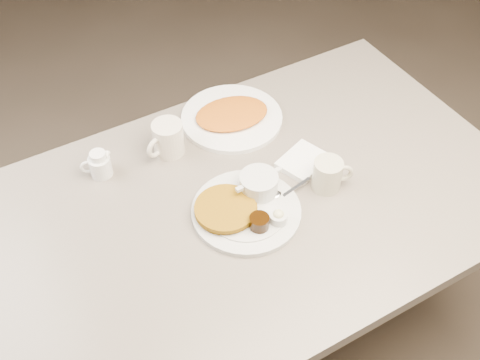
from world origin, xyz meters
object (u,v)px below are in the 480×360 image
diner_table (243,241)px  main_plate (246,205)px  coffee_mug_far (167,139)px  coffee_mug_near (328,174)px  creamer_right (99,165)px  hash_plate (232,116)px

diner_table → main_plate: size_ratio=4.22×
coffee_mug_far → coffee_mug_near: bearing=-46.8°
creamer_right → hash_plate: size_ratio=0.26×
creamer_right → hash_plate: bearing=2.4°
coffee_mug_far → creamer_right: bearing=176.3°
diner_table → coffee_mug_far: size_ratio=11.13×
main_plate → diner_table: bearing=73.3°
coffee_mug_near → hash_plate: 0.38m
coffee_mug_far → creamer_right: (-0.20, 0.01, -0.01)m
main_plate → hash_plate: size_ratio=1.01×
diner_table → coffee_mug_far: 0.36m
coffee_mug_near → coffee_mug_far: coffee_mug_far is taller
main_plate → creamer_right: (-0.28, 0.31, 0.01)m
diner_table → coffee_mug_near: bearing=-14.9°
diner_table → coffee_mug_near: 0.32m
diner_table → main_plate: main_plate is taller
creamer_right → main_plate: bearing=-48.0°
creamer_right → diner_table: bearing=-44.9°
main_plate → coffee_mug_near: bearing=-8.5°
diner_table → creamer_right: (-0.29, 0.29, 0.21)m
main_plate → coffee_mug_near: coffee_mug_near is taller
diner_table → hash_plate: size_ratio=4.27×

